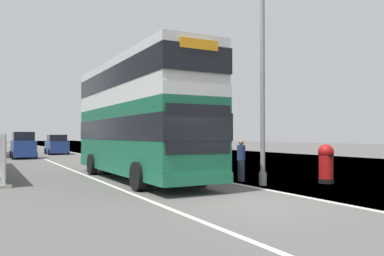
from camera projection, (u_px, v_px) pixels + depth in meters
ground at (264, 204)px, 11.15m from camera, size 140.00×280.00×0.10m
double_decker_bus at (138, 117)px, 17.08m from camera, size 2.81×11.00×5.11m
lamppost_foreground at (262, 74)px, 15.05m from camera, size 0.29×0.70×8.94m
red_pillar_postbox at (326, 162)px, 15.68m from camera, size 0.62×0.62×1.55m
roadworks_barrier at (195, 158)px, 20.54m from camera, size 1.62×0.64×1.15m
car_oncoming_near at (23, 146)px, 32.63m from camera, size 1.90×4.05×2.19m
car_receding_mid at (57, 145)px, 39.91m from camera, size 2.01×4.08×1.97m
pedestrian_at_kerb at (241, 160)px, 16.33m from camera, size 0.34×0.34×1.72m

